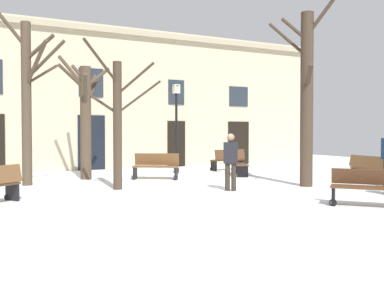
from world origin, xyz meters
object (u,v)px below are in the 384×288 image
at_px(bench_back_to_back_right, 228,160).
at_px(tree_right_of_center, 28,95).
at_px(bench_by_litter_bin, 372,187).
at_px(bench_facing_shops, 156,166).
at_px(tree_center, 85,114).
at_px(bench_near_lamp, 373,168).
at_px(person_by_shop_door, 231,159).
at_px(streetlamp, 176,118).
at_px(tree_near_facade, 307,94).
at_px(bench_near_center_tree, 239,164).
at_px(tree_left_of_center, 117,121).

bearing_deg(bench_back_to_back_right, tree_right_of_center, 4.83).
xyz_separation_m(bench_by_litter_bin, bench_facing_shops, (-2.40, 7.25, 0.03)).
height_order(tree_center, bench_near_lamp, tree_center).
relative_size(tree_center, tree_right_of_center, 0.82).
relative_size(tree_right_of_center, person_by_shop_door, 3.34).
relative_size(tree_center, bench_facing_shops, 2.76).
bearing_deg(bench_back_to_back_right, streetlamp, -4.98).
relative_size(tree_near_facade, person_by_shop_door, 3.70).
xyz_separation_m(bench_near_center_tree, bench_facing_shops, (-3.37, 0.11, 0.03)).
xyz_separation_m(tree_near_facade, streetlamp, (-1.90, 5.64, -0.59)).
bearing_deg(bench_by_litter_bin, bench_near_lamp, 88.48).
relative_size(tree_left_of_center, tree_near_facade, 0.68).
xyz_separation_m(bench_near_center_tree, bench_by_litter_bin, (-0.98, -7.13, 0.00)).
xyz_separation_m(tree_left_of_center, tree_right_of_center, (-2.27, 2.15, 0.82)).
xyz_separation_m(bench_near_center_tree, bench_near_lamp, (2.99, -3.73, 0.01)).
height_order(tree_right_of_center, bench_by_litter_bin, tree_right_of_center).
distance_m(bench_by_litter_bin, bench_near_lamp, 5.22).
bearing_deg(bench_near_lamp, bench_near_center_tree, 44.40).
bearing_deg(streetlamp, tree_center, -170.84).
distance_m(tree_center, tree_left_of_center, 3.22).
bearing_deg(bench_facing_shops, streetlamp, 81.46).
bearing_deg(tree_right_of_center, bench_by_litter_bin, -48.26).
bearing_deg(bench_near_lamp, person_by_shop_door, 93.79).
distance_m(tree_left_of_center, tree_right_of_center, 3.23).
bearing_deg(bench_near_lamp, tree_near_facade, 95.07).
bearing_deg(bench_facing_shops, bench_back_to_back_right, 57.57).
bearing_deg(bench_near_lamp, bench_back_to_back_right, 27.05).
height_order(tree_left_of_center, tree_right_of_center, tree_right_of_center).
bearing_deg(person_by_shop_door, bench_by_litter_bin, -28.27).
relative_size(tree_near_facade, streetlamp, 1.64).
height_order(bench_by_litter_bin, bench_back_to_back_right, bench_back_to_back_right).
height_order(tree_center, tree_near_facade, tree_near_facade).
distance_m(tree_center, bench_back_to_back_right, 6.63).
xyz_separation_m(streetlamp, bench_by_litter_bin, (0.80, -9.07, -1.82)).
distance_m(bench_back_to_back_right, bench_near_lamp, 6.18).
bearing_deg(streetlamp, bench_facing_shops, -131.16).
bearing_deg(bench_by_litter_bin, bench_back_to_back_right, 127.26).
height_order(streetlamp, bench_by_litter_bin, streetlamp).
distance_m(tree_center, bench_near_lamp, 10.13).
height_order(tree_center, bench_near_center_tree, tree_center).
xyz_separation_m(tree_left_of_center, person_by_shop_door, (2.82, -1.68, -1.11)).
relative_size(tree_near_facade, bench_near_lamp, 3.15).
xyz_separation_m(tree_right_of_center, bench_near_lamp, (10.57, -4.00, -2.38)).
relative_size(tree_left_of_center, bench_back_to_back_right, 2.50).
bearing_deg(tree_left_of_center, tree_center, 94.81).
bearing_deg(person_by_shop_door, tree_left_of_center, -172.03).
xyz_separation_m(bench_near_center_tree, bench_back_to_back_right, (0.74, 2.03, 0.03)).
distance_m(tree_left_of_center, bench_back_to_back_right, 7.37).
distance_m(bench_by_litter_bin, bench_back_to_back_right, 9.32).
bearing_deg(bench_near_center_tree, bench_facing_shops, 112.73).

